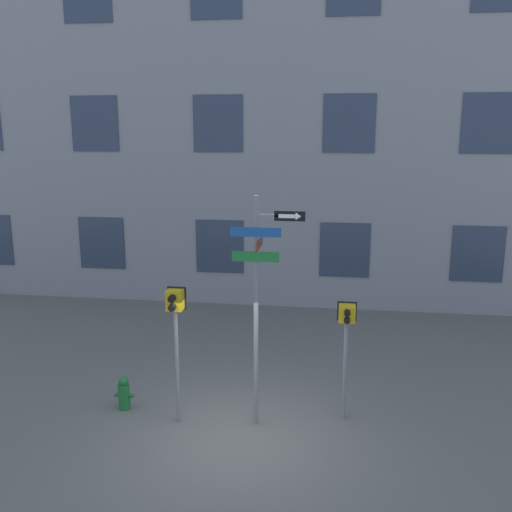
{
  "coord_description": "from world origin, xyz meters",
  "views": [
    {
      "loc": [
        1.7,
        -9.53,
        5.7
      ],
      "look_at": [
        0.26,
        0.59,
        3.39
      ],
      "focal_mm": 40.0,
      "sensor_mm": 36.0,
      "label": 1
    }
  ],
  "objects_px": {
    "pedestrian_signal_left": "(175,319)",
    "fire_hydrant": "(124,393)",
    "street_sign_pole": "(260,292)",
    "pedestrian_signal_right": "(346,330)"
  },
  "relations": [
    {
      "from": "street_sign_pole",
      "to": "pedestrian_signal_left",
      "type": "relative_size",
      "value": 1.64
    },
    {
      "from": "pedestrian_signal_left",
      "to": "pedestrian_signal_right",
      "type": "height_order",
      "value": "pedestrian_signal_left"
    },
    {
      "from": "street_sign_pole",
      "to": "fire_hydrant",
      "type": "bearing_deg",
      "value": 175.44
    },
    {
      "from": "pedestrian_signal_left",
      "to": "fire_hydrant",
      "type": "distance_m",
      "value": 2.22
    },
    {
      "from": "pedestrian_signal_right",
      "to": "fire_hydrant",
      "type": "bearing_deg",
      "value": -176.98
    },
    {
      "from": "fire_hydrant",
      "to": "pedestrian_signal_left",
      "type": "bearing_deg",
      "value": -16.24
    },
    {
      "from": "pedestrian_signal_left",
      "to": "fire_hydrant",
      "type": "bearing_deg",
      "value": 163.76
    },
    {
      "from": "pedestrian_signal_right",
      "to": "pedestrian_signal_left",
      "type": "bearing_deg",
      "value": -169.44
    },
    {
      "from": "street_sign_pole",
      "to": "fire_hydrant",
      "type": "distance_m",
      "value": 3.71
    },
    {
      "from": "pedestrian_signal_left",
      "to": "pedestrian_signal_right",
      "type": "distance_m",
      "value": 3.3
    }
  ]
}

